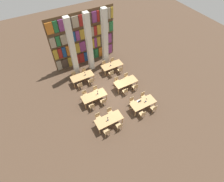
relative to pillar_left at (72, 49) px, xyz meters
The scene contains 41 objects.
ground_plane 5.41m from the pillar_left, 68.23° to the right, with size 40.00×40.00×0.00m, color #4C3828.
bookshelf_bank 2.21m from the pillar_left, 40.00° to the left, with size 6.73×0.35×5.50m.
pillar_left is the anchor object (origin of this frame).
pillar_center 1.67m from the pillar_left, ahead, with size 0.48×0.48×6.00m.
pillar_right 3.34m from the pillar_left, ahead, with size 0.48×0.48×6.00m.
reading_table_0 7.31m from the pillar_left, 89.89° to the right, with size 2.19×0.95×0.78m.
chair_0 8.12m from the pillar_left, 94.19° to the right, with size 0.42×0.40×0.88m.
chair_1 6.70m from the pillar_left, 95.22° to the right, with size 0.42×0.40×0.88m.
chair_2 8.12m from the pillar_left, 86.17° to the right, with size 0.42×0.40×0.88m.
chair_3 6.69m from the pillar_left, 85.24° to the right, with size 0.42×0.40×0.88m.
desk_lamp_0 7.24m from the pillar_left, 90.81° to the right, with size 0.14×0.14×0.40m.
reading_table_1 7.99m from the pillar_left, 64.42° to the right, with size 2.19×0.95×0.78m.
chair_4 8.52m from the pillar_left, 70.35° to the right, with size 0.42×0.40×0.88m.
chair_5 7.18m from the pillar_left, 65.99° to the right, with size 0.42×0.40×0.88m.
chair_6 8.96m from the pillar_left, 63.02° to the right, with size 0.42×0.40×0.88m.
chair_7 7.70m from the pillar_left, 57.58° to the right, with size 0.42×0.40×0.88m.
desk_lamp_1 8.02m from the pillar_left, 62.76° to the right, with size 0.14×0.14×0.42m.
laptop 7.62m from the pillar_left, 65.10° to the right, with size 0.32×0.22×0.21m.
reading_table_2 4.79m from the pillar_left, 89.85° to the right, with size 2.19×0.95×0.78m.
chair_8 5.60m from the pillar_left, 96.48° to the right, with size 0.42×0.40×0.88m.
chair_9 4.30m from the pillar_left, 99.30° to the right, with size 0.42×0.40×0.88m.
chair_10 5.59m from the pillar_left, 84.07° to the right, with size 0.42×0.40×0.88m.
chair_11 4.30m from the pillar_left, 81.49° to the right, with size 0.42×0.40×0.88m.
desk_lamp_2 4.63m from the pillar_left, 84.93° to the right, with size 0.14×0.14×0.45m.
reading_table_3 5.78m from the pillar_left, 51.08° to the right, with size 2.19×0.95×0.78m.
chair_12 6.17m from the pillar_left, 60.16° to the right, with size 0.42×0.40×0.88m.
chair_13 5.05m from the pillar_left, 50.21° to the right, with size 0.42×0.40×0.88m.
chair_14 6.73m from the pillar_left, 51.50° to the right, with size 0.42×0.40×0.88m.
chair_15 5.72m from the pillar_left, 40.88° to the right, with size 0.42×0.40×0.88m.
reading_table_4 2.72m from the pillar_left, 87.98° to the right, with size 2.19×0.95×0.78m.
chair_16 3.39m from the pillar_left, 103.22° to the right, with size 0.42×0.40×0.88m.
chair_17 2.66m from the pillar_left, 127.20° to the right, with size 0.42×0.40×0.88m.
chair_18 3.40m from the pillar_left, 75.31° to the right, with size 0.42×0.40×0.88m.
chair_19 2.67m from the pillar_left, 49.74° to the right, with size 0.42×0.40×0.88m.
desk_lamp_3 2.48m from the pillar_left, 75.88° to the right, with size 0.14×0.14×0.39m.
reading_table_5 4.31m from the pillar_left, 23.06° to the right, with size 2.19×0.95×0.78m.
chair_20 4.38m from the pillar_left, 37.65° to the right, with size 0.42×0.40×0.88m.
chair_21 3.85m from the pillar_left, 13.20° to the right, with size 0.42×0.40×0.88m.
chair_22 5.10m from the pillar_left, 29.52° to the right, with size 0.42×0.40×0.88m.
chair_23 4.66m from the pillar_left, ahead, with size 0.42×0.40×0.88m.
desk_lamp_4 3.98m from the pillar_left, 24.36° to the right, with size 0.14×0.14×0.49m.
Camera 1 is at (-4.94, -9.21, 12.49)m, focal length 28.00 mm.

